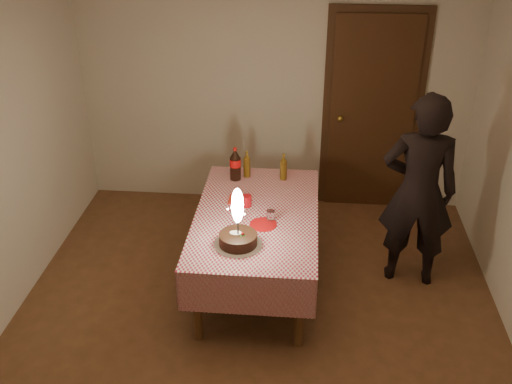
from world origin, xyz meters
TOP-DOWN VIEW (x-y plane):
  - ground at (0.00, 0.00)m, footprint 4.00×4.50m
  - room_shell at (0.03, 0.08)m, footprint 4.04×4.54m
  - dining_table at (-0.04, 0.68)m, footprint 1.02×1.72m
  - birthday_cake at (-0.14, 0.22)m, footprint 0.37×0.37m
  - red_plate at (0.03, 0.52)m, footprint 0.22×0.22m
  - red_cup at (-0.14, 0.81)m, footprint 0.08×0.08m
  - clear_cup at (0.08, 0.59)m, footprint 0.07×0.07m
  - napkin_stack at (-0.23, 0.90)m, footprint 0.15×0.15m
  - cola_bottle at (-0.29, 1.30)m, footprint 0.10×0.10m
  - amber_bottle_left at (-0.19, 1.36)m, footprint 0.06×0.06m
  - amber_bottle_right at (0.15, 1.34)m, footprint 0.06×0.06m
  - photographer at (1.30, 0.90)m, footprint 0.67×0.49m

SIDE VIEW (x-z plane):
  - ground at x=0.00m, z-range -0.01..0.01m
  - dining_table at x=-0.04m, z-range 0.26..0.97m
  - red_plate at x=0.03m, z-range 0.71..0.72m
  - napkin_stack at x=-0.23m, z-range 0.71..0.73m
  - clear_cup at x=0.08m, z-range 0.71..0.80m
  - red_cup at x=-0.14m, z-range 0.71..0.81m
  - birthday_cake at x=-0.14m, z-range 0.58..1.07m
  - amber_bottle_left at x=-0.19m, z-range 0.70..0.96m
  - amber_bottle_right at x=0.15m, z-range 0.70..0.96m
  - cola_bottle at x=-0.29m, z-range 0.71..1.02m
  - photographer at x=1.30m, z-range 0.00..1.74m
  - room_shell at x=0.03m, z-range 0.34..2.96m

